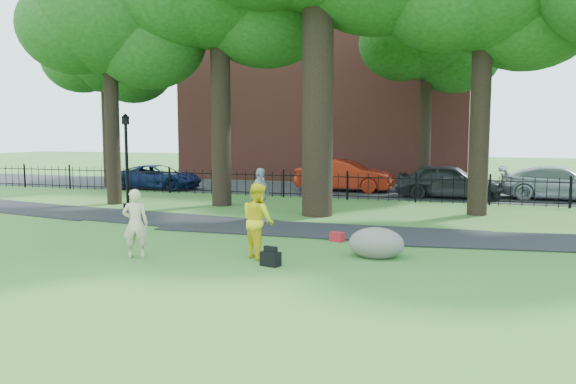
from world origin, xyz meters
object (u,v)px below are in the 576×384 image
(woman, at_px, (135,223))
(red_sedan, at_px, (344,176))
(lamppost, at_px, (127,162))
(boulder, at_px, (376,241))
(man, at_px, (258,220))

(woman, relative_size, red_sedan, 0.34)
(woman, height_order, lamppost, lamppost)
(woman, bearing_deg, boulder, 176.25)
(boulder, height_order, red_sedan, red_sedan)
(woman, distance_m, lamppost, 9.29)
(man, bearing_deg, woman, 57.64)
(red_sedan, bearing_deg, man, -175.25)
(man, bearing_deg, boulder, -120.65)
(boulder, bearing_deg, red_sedan, 105.66)
(man, height_order, lamppost, lamppost)
(boulder, bearing_deg, man, -160.12)
(boulder, xyz_separation_m, lamppost, (-10.84, 5.63, 1.45))
(man, relative_size, boulder, 1.36)
(woman, height_order, red_sedan, woman)
(woman, relative_size, man, 0.92)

